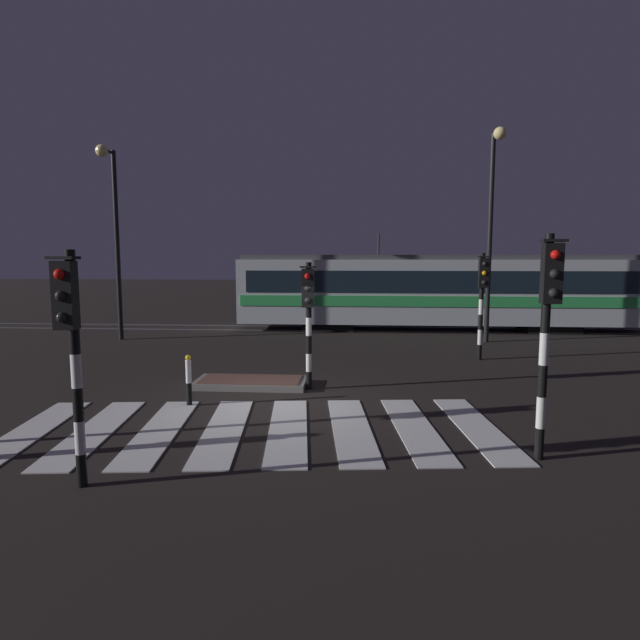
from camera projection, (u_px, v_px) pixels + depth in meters
ground_plane at (272, 403)px, 11.77m from camera, size 120.00×120.00×0.00m
rail_near at (315, 331)px, 22.97m from camera, size 80.00×0.12×0.03m
rail_far at (317, 326)px, 24.39m from camera, size 80.00×0.12×0.03m
crosswalk_zebra at (256, 429)px, 9.94m from camera, size 9.32×4.77×0.02m
traffic_island at (251, 383)px, 13.28m from camera, size 2.73×1.22×0.18m
traffic_light_kerb_mid_left at (71, 334)px, 7.17m from camera, size 0.36×0.42×3.29m
traffic_light_corner_near_right at (548, 313)px, 8.16m from camera, size 0.36×0.42×3.54m
traffic_light_corner_far_right at (482, 290)px, 16.33m from camera, size 0.36×0.42×3.29m
traffic_light_median_centre at (308, 307)px, 12.65m from camera, size 0.36×0.42×3.06m
street_lamp_trackside_left at (113, 220)px, 19.92m from camera, size 0.44×1.21×7.13m
street_lamp_trackside_right at (492, 212)px, 19.31m from camera, size 0.44×1.21×7.59m
tram at (438, 290)px, 23.09m from camera, size 17.21×2.58×4.15m
bollard_island_edge at (189, 380)px, 11.49m from camera, size 0.12×0.12×1.11m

